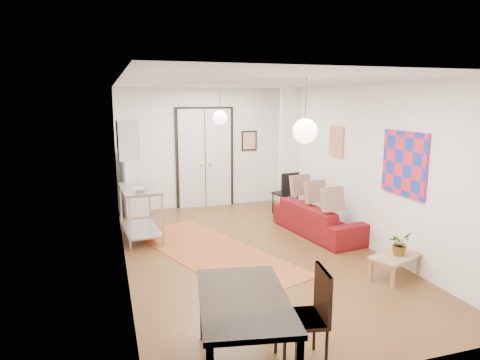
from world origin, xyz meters
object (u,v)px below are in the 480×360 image
object	(u,v)px
dining_chair_far	(297,305)
coffee_table	(396,258)
kitchen_counter	(140,205)
dining_table	(244,306)
sofa	(319,219)
black_side_chair	(283,189)
dining_chair_near	(297,305)
fridge	(135,182)

from	to	relation	value
dining_chair_far	coffee_table	bearing A→B (deg)	131.41
kitchen_counter	dining_table	size ratio (longest dim) A/B	0.86
sofa	black_side_chair	world-z (taller)	black_side_chair
coffee_table	dining_chair_far	world-z (taller)	dining_chair_far
coffee_table	dining_table	xyz separation A→B (m)	(-2.86, -1.47, 0.40)
coffee_table	kitchen_counter	distance (m)	4.59
kitchen_counter	dining_table	xyz separation A→B (m)	(0.60, -4.47, 0.05)
sofa	dining_chair_far	size ratio (longest dim) A/B	2.16
sofa	dining_chair_far	xyz separation A→B (m)	(-2.17, -3.62, 0.26)
kitchen_counter	coffee_table	bearing A→B (deg)	-45.41
coffee_table	dining_chair_near	xyz separation A→B (m)	(-2.26, -1.37, 0.26)
kitchen_counter	black_side_chair	size ratio (longest dim) A/B	1.34
dining_chair_near	sofa	bearing A→B (deg)	159.16
dining_table	black_side_chair	distance (m)	6.03
fridge	kitchen_counter	bearing A→B (deg)	-99.37
dining_chair_near	dining_chair_far	bearing A→B (deg)	180.00
coffee_table	fridge	bearing A→B (deg)	125.23
dining_table	dining_chair_near	size ratio (longest dim) A/B	1.58
dining_table	dining_chair_far	size ratio (longest dim) A/B	1.58
dining_table	black_side_chair	size ratio (longest dim) A/B	1.56
sofa	fridge	world-z (taller)	fridge
coffee_table	kitchen_counter	bearing A→B (deg)	139.04
sofa	dining_chair_near	distance (m)	4.23
dining_chair_near	dining_chair_far	distance (m)	0.00
coffee_table	black_side_chair	size ratio (longest dim) A/B	0.91
sofa	dining_table	bearing A→B (deg)	135.32
coffee_table	dining_table	bearing A→B (deg)	-152.74
dining_chair_far	sofa	bearing A→B (deg)	159.16
fridge	black_side_chair	xyz separation A→B (m)	(3.28, -0.92, -0.17)
fridge	dining_chair_far	size ratio (longest dim) A/B	1.54
fridge	coffee_table	bearing A→B (deg)	-62.77
fridge	black_side_chair	bearing A→B (deg)	-23.74
coffee_table	dining_chair_near	world-z (taller)	dining_chair_near
coffee_table	dining_table	size ratio (longest dim) A/B	0.58
kitchen_counter	dining_chair_near	bearing A→B (deg)	-79.13
kitchen_counter	dining_chair_far	xyz separation A→B (m)	(1.20, -4.37, -0.09)
fridge	black_side_chair	distance (m)	3.41
dining_chair_far	dining_table	bearing A→B (deg)	-70.42
dining_chair_far	dining_chair_near	bearing A→B (deg)	180.00
coffee_table	fridge	xyz separation A→B (m)	(-3.41, 4.83, 0.45)
kitchen_counter	fridge	bearing A→B (deg)	84.18
sofa	kitchen_counter	distance (m)	3.47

